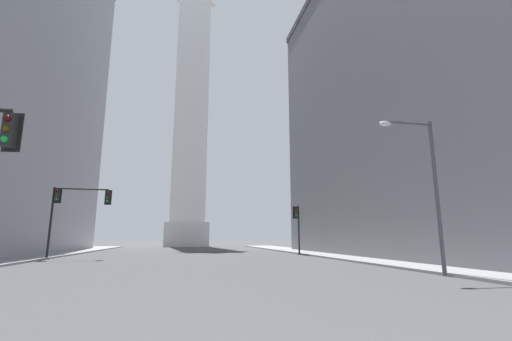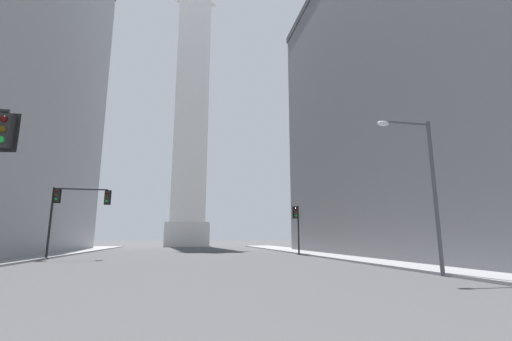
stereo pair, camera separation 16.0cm
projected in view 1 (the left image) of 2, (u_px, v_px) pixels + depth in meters
sidewalk_right at (361, 258)px, 28.96m from camera, size 5.00×83.92×0.15m
building_right at (488, 86)px, 34.34m from camera, size 28.56×43.29×33.50m
obelisk at (191, 104)px, 74.91m from camera, size 8.63×8.63×63.24m
traffic_light_mid_right at (297, 222)px, 36.76m from camera, size 0.78×0.50×5.15m
traffic_light_mid_left at (72, 204)px, 29.65m from camera, size 4.88×0.50×6.08m
street_lamp at (427, 177)px, 17.15m from camera, size 2.99×0.36×7.72m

